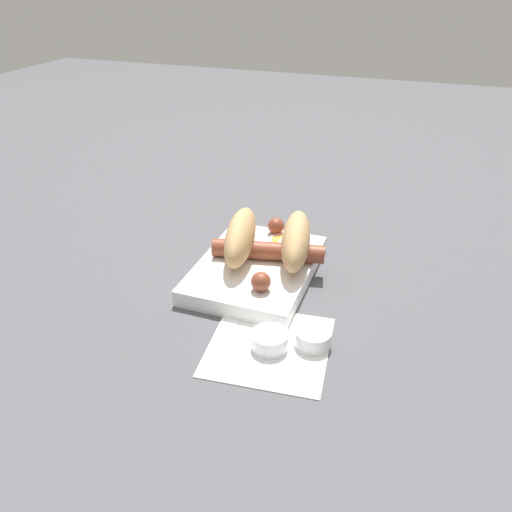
% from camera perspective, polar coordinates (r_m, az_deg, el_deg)
% --- Properties ---
extents(ground_plane, '(3.00, 3.00, 0.00)m').
position_cam_1_polar(ground_plane, '(0.73, -0.00, -2.28)').
color(ground_plane, '#4C4C51').
extents(food_tray, '(0.22, 0.16, 0.02)m').
position_cam_1_polar(food_tray, '(0.72, -0.00, -1.49)').
color(food_tray, white).
rests_on(food_tray, ground_plane).
extents(bread_roll, '(0.17, 0.15, 0.06)m').
position_cam_1_polar(bread_roll, '(0.71, 1.38, 2.02)').
color(bread_roll, tan).
rests_on(bread_roll, food_tray).
extents(sausage, '(0.18, 0.16, 0.03)m').
position_cam_1_polar(sausage, '(0.72, 1.39, 0.59)').
color(sausage, brown).
rests_on(sausage, food_tray).
extents(pickled_veggies, '(0.06, 0.07, 0.01)m').
position_cam_1_polar(pickled_veggies, '(0.77, 3.85, 1.60)').
color(pickled_veggies, orange).
rests_on(pickled_veggies, food_tray).
extents(napkin, '(0.15, 0.15, 0.00)m').
position_cam_1_polar(napkin, '(0.60, 1.50, -10.23)').
color(napkin, white).
rests_on(napkin, ground_plane).
extents(condiment_cup_near, '(0.04, 0.04, 0.02)m').
position_cam_1_polar(condiment_cup_near, '(0.60, 1.56, -9.75)').
color(condiment_cup_near, white).
rests_on(condiment_cup_near, ground_plane).
extents(condiment_cup_far, '(0.04, 0.04, 0.02)m').
position_cam_1_polar(condiment_cup_far, '(0.60, 6.52, -9.37)').
color(condiment_cup_far, white).
rests_on(condiment_cup_far, ground_plane).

